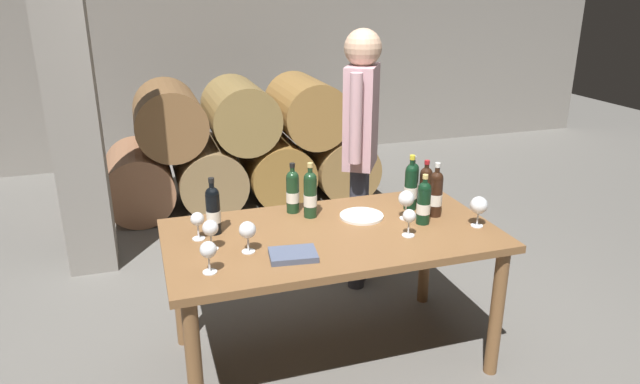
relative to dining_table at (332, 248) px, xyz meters
The scene contains 23 objects.
ground_plane 0.67m from the dining_table, ahead, with size 14.00×14.00×0.00m, color #66635E.
cellar_back_wall 4.26m from the dining_table, 90.00° to the left, with size 10.00×0.24×2.80m, color gray.
barrel_stack 2.60m from the dining_table, 90.00° to the left, with size 2.49×0.90×1.15m.
stone_pillar 2.16m from the dining_table, 129.09° to the left, with size 0.32×0.32×2.60m, color gray.
dining_table is the anchor object (origin of this frame).
wine_bottle_0 0.65m from the dining_table, ahead, with size 0.07×0.07×0.30m.
wine_bottle_1 0.41m from the dining_table, 109.49° to the left, with size 0.07×0.07×0.28m.
wine_bottle_2 0.69m from the dining_table, 25.64° to the left, with size 0.07×0.07×0.27m.
wine_bottle_3 0.54m from the dining_table, ahead, with size 0.07×0.07×0.27m.
wine_bottle_4 0.33m from the dining_table, 100.78° to the left, with size 0.07×0.07×0.31m.
wine_bottle_5 0.64m from the dining_table, 163.41° to the left, with size 0.07×0.07×0.30m.
wine_bottle_6 0.68m from the dining_table, 16.27° to the left, with size 0.07×0.07×0.27m.
wine_bottle_7 0.60m from the dining_table, 18.10° to the left, with size 0.07×0.07×0.32m.
wine_glass_0 0.70m from the dining_table, 169.53° to the left, with size 0.07×0.07×0.14m.
wine_glass_1 0.65m from the dining_table, behind, with size 0.08×0.08×0.15m.
wine_glass_2 0.80m from the dining_table, 12.23° to the right, with size 0.09×0.09×0.16m.
wine_glass_3 0.51m from the dining_table, 167.69° to the right, with size 0.08×0.08×0.16m.
wine_glass_4 0.73m from the dining_table, 159.08° to the right, with size 0.08×0.08×0.15m.
wine_glass_5 0.49m from the dining_table, ahead, with size 0.09×0.09×0.16m.
wine_glass_6 0.43m from the dining_table, 24.90° to the right, with size 0.07×0.07×0.14m.
tasting_notebook 0.36m from the dining_table, 140.42° to the right, with size 0.22×0.16×0.03m, color #4C5670.
serving_plate 0.28m from the dining_table, 32.18° to the left, with size 0.24×0.24×0.01m, color white.
sommelier_presenting 0.95m from the dining_table, 58.98° to the left, with size 0.32×0.44×1.72m.
Camera 1 is at (-0.89, -2.57, 1.96)m, focal length 32.33 mm.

